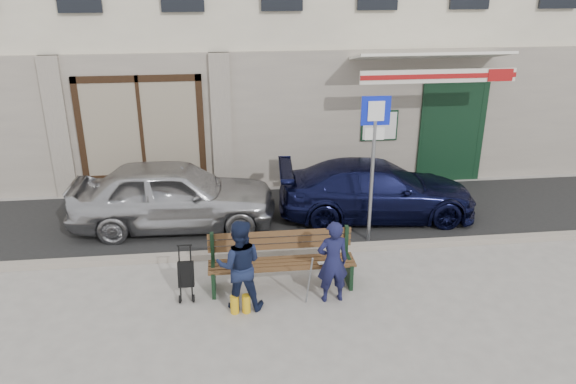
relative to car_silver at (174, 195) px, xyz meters
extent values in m
plane|color=#9E9991|center=(2.41, -2.96, -0.69)|extent=(80.00, 80.00, 0.00)
cube|color=#282828|center=(2.41, 0.14, -0.69)|extent=(60.00, 3.20, 0.01)
cube|color=#9E9384|center=(2.41, -1.46, -0.63)|extent=(60.00, 0.18, 0.12)
cube|color=#9E9384|center=(2.41, 2.00, 0.91)|extent=(20.00, 0.12, 3.20)
cube|color=maroon|center=(-0.79, 2.06, 0.86)|extent=(2.50, 0.12, 2.00)
cube|color=black|center=(6.51, 1.92, 0.61)|extent=(1.60, 0.10, 2.60)
cube|color=black|center=(6.51, 2.39, 0.51)|extent=(1.25, 0.90, 2.40)
cube|color=white|center=(4.71, 1.89, 0.76)|extent=(0.80, 0.03, 0.65)
cube|color=white|center=(5.61, 1.67, 2.39)|extent=(3.40, 1.72, 0.42)
cube|color=white|center=(5.61, 0.81, 2.11)|extent=(3.40, 0.05, 0.28)
cube|color=maroon|center=(5.61, 0.78, 2.11)|extent=(3.40, 0.02, 0.10)
imported|color=#AEAFB3|center=(0.00, 0.00, 0.00)|extent=(4.13, 1.78, 1.39)
imported|color=black|center=(4.20, 0.02, -0.10)|extent=(4.23, 1.97, 1.20)
cylinder|color=gray|center=(3.76, -1.09, 0.67)|extent=(0.07, 0.07, 2.73)
cube|color=#0D1FC2|center=(3.76, -1.09, 1.88)|extent=(0.53, 0.05, 0.53)
cube|color=white|center=(3.76, -1.12, 1.88)|extent=(0.29, 0.03, 0.36)
cube|color=white|center=(3.76, -1.09, 1.46)|extent=(0.36, 0.04, 0.23)
cube|color=brown|center=(1.91, -2.60, -0.24)|extent=(2.40, 0.50, 0.04)
cube|color=brown|center=(1.91, -2.32, 0.05)|extent=(2.40, 0.10, 0.36)
cube|color=black|center=(0.79, -2.60, -0.47)|extent=(0.06, 0.50, 0.45)
cube|color=black|center=(3.03, -2.60, -0.47)|extent=(0.06, 0.50, 0.45)
cube|color=white|center=(2.66, -2.70, -0.21)|extent=(0.34, 0.25, 0.11)
cylinder|color=gray|center=(2.26, -3.27, -0.19)|extent=(0.07, 0.34, 0.96)
cylinder|color=gold|center=(1.11, -3.25, -0.54)|extent=(0.13, 0.13, 0.30)
cylinder|color=gold|center=(1.29, -3.25, -0.54)|extent=(0.13, 0.13, 0.30)
imported|color=#15173C|center=(2.66, -3.06, -0.01)|extent=(0.53, 0.37, 1.38)
imported|color=#141D39|center=(1.21, -3.09, 0.05)|extent=(0.76, 0.61, 1.48)
cylinder|color=black|center=(0.25, -2.87, -0.63)|extent=(0.03, 0.13, 0.13)
cylinder|color=black|center=(0.47, -2.87, -0.63)|extent=(0.03, 0.13, 0.13)
cube|color=black|center=(0.36, -2.69, -0.29)|extent=(0.26, 0.23, 0.43)
cylinder|color=black|center=(0.36, -2.58, 0.17)|extent=(0.24, 0.03, 0.02)
camera|label=1|loc=(1.09, -10.61, 4.31)|focal=35.00mm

